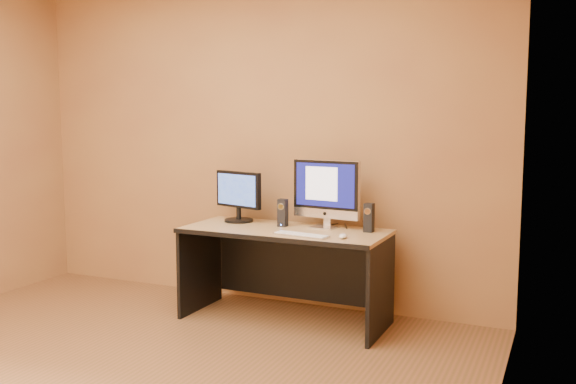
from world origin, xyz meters
name	(u,v)px	position (x,y,z in m)	size (l,w,h in m)	color
walls	(80,152)	(0.00, 0.00, 1.30)	(4.00, 4.00, 2.60)	olive
desk	(285,275)	(0.45, 1.55, 0.34)	(1.46, 0.64, 0.67)	tan
imac	(324,193)	(0.69, 1.71, 0.92)	(0.52, 0.19, 0.50)	silver
second_monitor	(239,197)	(0.00, 1.70, 0.87)	(0.44, 0.22, 0.38)	black
speaker_left	(283,213)	(0.39, 1.65, 0.77)	(0.06, 0.07, 0.20)	black
speaker_right	(369,218)	(1.03, 1.69, 0.77)	(0.06, 0.07, 0.20)	black
keyboard	(301,235)	(0.66, 1.36, 0.68)	(0.39, 0.11, 0.02)	silver
mouse	(343,236)	(0.94, 1.39, 0.69)	(0.05, 0.09, 0.03)	white
cable_a	(346,226)	(0.82, 1.82, 0.68)	(0.01, 0.01, 0.20)	black
cable_b	(330,225)	(0.69, 1.83, 0.68)	(0.01, 0.01, 0.16)	black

